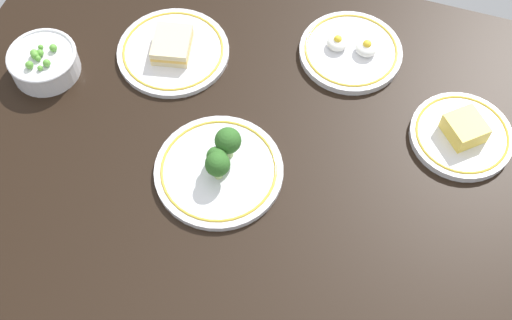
% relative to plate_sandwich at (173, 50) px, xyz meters
% --- Properties ---
extents(dining_table, '(1.24, 0.98, 0.04)m').
position_rel_plate_sandwich_xyz_m(dining_table, '(-0.23, 0.19, -0.03)').
color(dining_table, black).
rests_on(dining_table, ground).
extents(plate_sandwich, '(0.22, 0.22, 0.04)m').
position_rel_plate_sandwich_xyz_m(plate_sandwich, '(0.00, 0.00, 0.00)').
color(plate_sandwich, silver).
rests_on(plate_sandwich, dining_table).
extents(plate_broccoli, '(0.23, 0.23, 0.08)m').
position_rel_plate_sandwich_xyz_m(plate_broccoli, '(-0.18, 0.22, 0.01)').
color(plate_broccoli, silver).
rests_on(plate_broccoli, dining_table).
extents(plate_eggs, '(0.20, 0.20, 0.05)m').
position_rel_plate_sandwich_xyz_m(plate_eggs, '(-0.33, -0.11, -0.00)').
color(plate_eggs, silver).
rests_on(plate_eggs, dining_table).
extents(bowl_peas, '(0.13, 0.13, 0.06)m').
position_rel_plate_sandwich_xyz_m(bowl_peas, '(0.22, 0.12, 0.02)').
color(bowl_peas, silver).
rests_on(bowl_peas, dining_table).
extents(plate_cheese, '(0.19, 0.19, 0.05)m').
position_rel_plate_sandwich_xyz_m(plate_cheese, '(-0.57, 0.02, 0.00)').
color(plate_cheese, silver).
rests_on(plate_cheese, dining_table).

